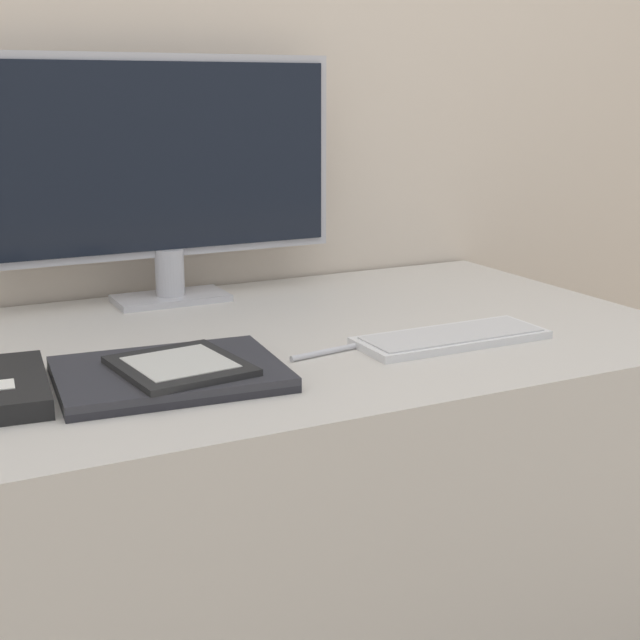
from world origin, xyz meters
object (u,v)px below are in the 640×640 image
monitor (165,169)px  keyboard (451,337)px  laptop (168,373)px  ereader (180,366)px  pen (329,351)px

monitor → keyboard: 0.61m
laptop → ereader: (0.01, -0.02, 0.02)m
keyboard → pen: size_ratio=2.29×
monitor → pen: (0.11, -0.44, -0.24)m
keyboard → pen: bearing=172.9°
keyboard → laptop: size_ratio=0.97×
monitor → pen: size_ratio=4.83×
monitor → ereader: size_ratio=3.41×
ereader → keyboard: bearing=0.8°
keyboard → ereader: bearing=-179.2°
monitor → keyboard: size_ratio=2.11×
ereader → pen: size_ratio=1.41×
monitor → pen: bearing=-76.4°
keyboard → monitor: bearing=123.7°
laptop → ereader: bearing=-62.3°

